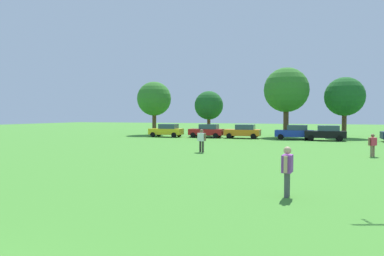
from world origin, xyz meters
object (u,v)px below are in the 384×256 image
(parked_car_red_1, at_px, (207,131))
(parked_car_orange_2, at_px, (243,131))
(parked_car_black_4, at_px, (326,133))
(parked_car_yellow_0, at_px, (167,130))
(parked_car_blue_3, at_px, (295,132))
(tree_far_left, at_px, (154,99))
(bystander_midfield, at_px, (202,139))
(tree_left, at_px, (209,106))
(bystander_near_trees, at_px, (373,143))
(tree_far_right, at_px, (345,97))
(adult_bystander, at_px, (287,167))
(tree_right, at_px, (286,90))

(parked_car_red_1, bearing_deg, parked_car_orange_2, -178.59)
(parked_car_black_4, bearing_deg, parked_car_red_1, -2.41)
(parked_car_red_1, bearing_deg, parked_car_yellow_0, 6.74)
(parked_car_blue_3, bearing_deg, tree_far_left, -9.98)
(parked_car_orange_2, bearing_deg, parked_car_blue_3, -179.99)
(bystander_midfield, relative_size, parked_car_blue_3, 0.41)
(tree_left, bearing_deg, bystander_near_trees, -47.98)
(tree_left, bearing_deg, tree_far_right, 5.64)
(bystander_near_trees, xyz_separation_m, parked_car_orange_2, (-11.67, 15.22, -0.07))
(adult_bystander, xyz_separation_m, tree_far_right, (5.01, 34.32, 4.10))
(parked_car_red_1, relative_size, parked_car_blue_3, 1.00)
(bystander_midfield, bearing_deg, parked_car_orange_2, -67.05)
(bystander_near_trees, xyz_separation_m, tree_left, (-17.14, 19.02, 3.22))
(bystander_midfield, relative_size, tree_left, 0.29)
(parked_car_orange_2, relative_size, parked_car_black_4, 1.00)
(bystander_midfield, xyz_separation_m, parked_car_black_4, (9.56, 15.71, -0.19))
(parked_car_red_1, xyz_separation_m, parked_car_black_4, (13.94, -0.59, 0.00))
(bystander_near_trees, height_order, parked_car_blue_3, parked_car_blue_3)
(parked_car_red_1, height_order, parked_car_orange_2, same)
(parked_car_yellow_0, xyz_separation_m, tree_right, (14.62, 5.09, 5.20))
(bystander_midfield, distance_m, tree_left, 21.12)
(parked_car_orange_2, bearing_deg, tree_far_right, -154.98)
(parked_car_yellow_0, height_order, tree_left, tree_left)
(parked_car_blue_3, distance_m, tree_right, 6.90)
(tree_left, bearing_deg, parked_car_orange_2, -34.80)
(parked_car_yellow_0, xyz_separation_m, tree_far_right, (21.65, 6.25, 4.28))
(parked_car_orange_2, bearing_deg, bystander_midfield, 89.31)
(parked_car_red_1, xyz_separation_m, parked_car_orange_2, (4.58, 0.11, 0.00))
(bystander_near_trees, height_order, parked_car_red_1, parked_car_red_1)
(tree_left, height_order, tree_far_right, tree_far_right)
(bystander_near_trees, bearing_deg, tree_far_right, -133.03)
(parked_car_yellow_0, bearing_deg, parked_car_orange_2, -175.73)
(bystander_midfield, height_order, parked_car_orange_2, bystander_midfield)
(parked_car_yellow_0, distance_m, parked_car_black_4, 19.20)
(tree_right, bearing_deg, parked_car_red_1, -154.48)
(parked_car_yellow_0, xyz_separation_m, tree_left, (4.36, 4.54, 3.29))
(tree_far_left, bearing_deg, parked_car_black_4, -10.27)
(tree_far_left, bearing_deg, bystander_midfield, -56.01)
(tree_left, bearing_deg, parked_car_black_4, -16.88)
(parked_car_red_1, bearing_deg, bystander_near_trees, 137.09)
(parked_car_yellow_0, relative_size, parked_car_black_4, 1.00)
(tree_left, bearing_deg, bystander_midfield, -75.37)
(adult_bystander, distance_m, parked_car_orange_2, 29.60)
(parked_car_blue_3, distance_m, tree_far_right, 9.04)
(bystander_near_trees, xyz_separation_m, tree_right, (-6.89, 19.57, 5.13))
(parked_car_orange_2, height_order, parked_car_black_4, same)
(bystander_near_trees, height_order, parked_car_yellow_0, parked_car_yellow_0)
(adult_bystander, relative_size, parked_car_yellow_0, 0.41)
(tree_far_right, bearing_deg, parked_car_blue_3, -136.19)
(parked_car_red_1, height_order, parked_car_blue_3, same)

